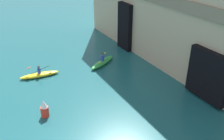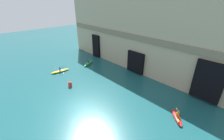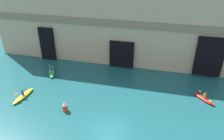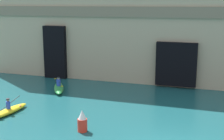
{
  "view_description": "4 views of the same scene",
  "coord_description": "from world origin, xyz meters",
  "px_view_note": "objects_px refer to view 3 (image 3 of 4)",
  "views": [
    {
      "loc": [
        9.27,
        -1.07,
        11.03
      ],
      "look_at": [
        -5.56,
        7.19,
        2.15
      ],
      "focal_mm": 40.0,
      "sensor_mm": 36.0,
      "label": 1
    },
    {
      "loc": [
        14.14,
        -7.37,
        12.65
      ],
      "look_at": [
        -2.93,
        8.54,
        1.45
      ],
      "focal_mm": 24.0,
      "sensor_mm": 36.0,
      "label": 2
    },
    {
      "loc": [
        3.93,
        -15.23,
        15.42
      ],
      "look_at": [
        -2.21,
        10.33,
        0.82
      ],
      "focal_mm": 35.0,
      "sensor_mm": 36.0,
      "label": 3
    },
    {
      "loc": [
        1.62,
        -13.87,
        7.28
      ],
      "look_at": [
        -6.1,
        9.47,
        2.0
      ],
      "focal_mm": 50.0,
      "sensor_mm": 36.0,
      "label": 4
    }
  ],
  "objects_px": {
    "kayak_red": "(204,99)",
    "kayak_yellow": "(23,96)",
    "marker_buoy": "(65,106)",
    "kayak_green": "(52,71)"
  },
  "relations": [
    {
      "from": "kayak_yellow",
      "to": "marker_buoy",
      "type": "height_order",
      "value": "marker_buoy"
    },
    {
      "from": "kayak_green",
      "to": "marker_buoy",
      "type": "bearing_deg",
      "value": -172.04
    },
    {
      "from": "marker_buoy",
      "to": "kayak_green",
      "type": "bearing_deg",
      "value": 126.4
    },
    {
      "from": "kayak_red",
      "to": "kayak_yellow",
      "type": "height_order",
      "value": "kayak_yellow"
    },
    {
      "from": "kayak_green",
      "to": "marker_buoy",
      "type": "relative_size",
      "value": 2.69
    },
    {
      "from": "kayak_red",
      "to": "kayak_yellow",
      "type": "bearing_deg",
      "value": -122.32
    },
    {
      "from": "kayak_green",
      "to": "kayak_red",
      "type": "bearing_deg",
      "value": -123.27
    },
    {
      "from": "kayak_yellow",
      "to": "marker_buoy",
      "type": "distance_m",
      "value": 6.03
    },
    {
      "from": "kayak_red",
      "to": "marker_buoy",
      "type": "distance_m",
      "value": 15.89
    },
    {
      "from": "kayak_green",
      "to": "marker_buoy",
      "type": "height_order",
      "value": "marker_buoy"
    }
  ]
}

